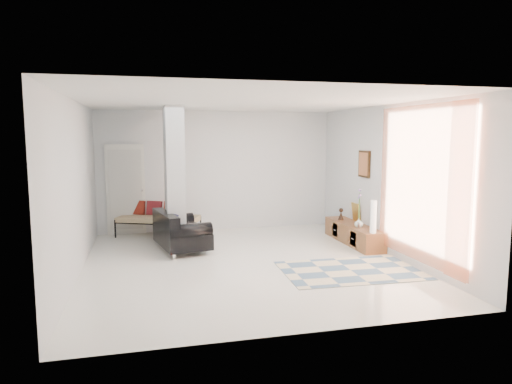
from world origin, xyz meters
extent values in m
plane|color=white|center=(0.00, 0.00, 0.00)|extent=(6.00, 6.00, 0.00)
plane|color=white|center=(0.00, 0.00, 2.80)|extent=(6.00, 6.00, 0.00)
plane|color=silver|center=(0.00, 3.00, 1.40)|extent=(6.00, 0.00, 6.00)
plane|color=silver|center=(0.00, -3.00, 1.40)|extent=(6.00, 0.00, 6.00)
plane|color=silver|center=(-2.75, 0.00, 1.40)|extent=(0.00, 6.00, 6.00)
plane|color=silver|center=(2.75, 0.00, 1.40)|extent=(0.00, 6.00, 6.00)
cube|color=#ADB3B5|center=(-1.10, 1.60, 1.40)|extent=(0.35, 1.20, 2.80)
cube|color=white|center=(-2.10, 2.96, 1.02)|extent=(0.85, 0.06, 2.04)
plane|color=#FF7743|center=(2.67, -1.15, 1.45)|extent=(0.00, 2.55, 2.55)
cube|color=#36210E|center=(2.72, 0.90, 1.65)|extent=(0.04, 0.45, 0.55)
cube|color=brown|center=(2.52, 0.90, 0.20)|extent=(0.45, 1.98, 0.40)
cube|color=#36210E|center=(2.30, 0.46, 0.20)|extent=(0.02, 0.26, 0.28)
cube|color=#36210E|center=(2.30, 1.34, 0.20)|extent=(0.02, 0.26, 0.28)
cube|color=gold|center=(2.70, 1.17, 0.60)|extent=(0.09, 0.32, 0.40)
cube|color=silver|center=(2.42, 0.46, 0.46)|extent=(0.04, 0.10, 0.12)
cylinder|color=silver|center=(-1.20, 0.58, 0.05)|extent=(0.05, 0.05, 0.10)
cylinder|color=silver|center=(-1.42, 1.70, 0.05)|extent=(0.05, 0.05, 0.10)
cylinder|color=silver|center=(-0.58, 0.70, 0.05)|extent=(0.05, 0.05, 0.10)
cylinder|color=silver|center=(-0.80, 1.82, 0.05)|extent=(0.05, 0.05, 0.10)
cube|color=black|center=(-1.00, 1.20, 0.25)|extent=(1.09, 1.52, 0.30)
cube|color=black|center=(-1.31, 1.14, 0.58)|extent=(0.47, 1.40, 0.36)
cylinder|color=black|center=(-0.89, 0.64, 0.48)|extent=(0.83, 0.43, 0.28)
cylinder|color=black|center=(-1.11, 1.76, 0.48)|extent=(0.83, 0.43, 0.28)
cube|color=black|center=(-1.19, 1.16, 0.60)|extent=(0.24, 0.53, 0.31)
cylinder|color=black|center=(-2.34, 2.61, 0.20)|extent=(0.04, 0.04, 0.40)
cylinder|color=black|center=(-0.74, 1.93, 0.20)|extent=(0.04, 0.04, 0.40)
cylinder|color=black|center=(-2.06, 3.27, 0.20)|extent=(0.04, 0.04, 0.40)
cylinder|color=black|center=(-0.46, 2.59, 0.20)|extent=(0.04, 0.04, 0.40)
cube|color=beige|center=(-1.40, 2.60, 0.38)|extent=(1.90, 1.36, 0.12)
cube|color=maroon|center=(-1.86, 2.96, 0.60)|extent=(0.38, 0.28, 0.33)
cube|color=maroon|center=(-1.48, 2.80, 0.60)|extent=(0.38, 0.28, 0.33)
cube|color=maroon|center=(-1.11, 2.64, 0.60)|extent=(0.38, 0.28, 0.33)
cube|color=beige|center=(1.60, -0.90, 0.01)|extent=(2.31, 1.59, 0.01)
cylinder|color=silver|center=(2.50, 0.04, 0.71)|extent=(0.11, 0.11, 0.62)
imported|color=white|center=(2.47, 0.58, 0.49)|extent=(0.20, 0.20, 0.18)
camera|label=1|loc=(-1.69, -7.66, 2.23)|focal=32.00mm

